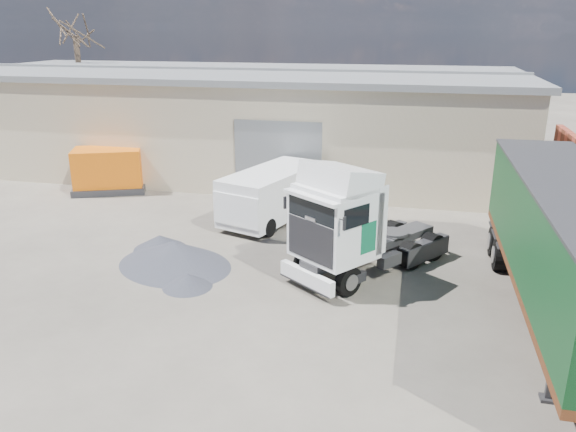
% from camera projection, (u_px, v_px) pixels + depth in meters
% --- Properties ---
extents(ground, '(120.00, 120.00, 0.00)m').
position_uv_depth(ground, '(261.00, 302.00, 16.14)').
color(ground, '#2C2A23').
rests_on(ground, ground).
extents(warehouse, '(30.60, 12.60, 5.42)m').
position_uv_depth(warehouse, '(235.00, 118.00, 31.34)').
color(warehouse, '#BEAD92').
rests_on(warehouse, ground).
extents(bare_tree, '(4.00, 4.00, 9.60)m').
position_uv_depth(bare_tree, '(74.00, 20.00, 35.94)').
color(bare_tree, '#382B21').
rests_on(bare_tree, ground).
extents(tractor_unit, '(5.02, 5.73, 3.80)m').
position_uv_depth(tractor_unit, '(351.00, 229.00, 17.35)').
color(tractor_unit, black).
rests_on(tractor_unit, ground).
extents(box_trailer, '(2.51, 11.56, 3.84)m').
position_uv_depth(box_trailer, '(566.00, 239.00, 14.44)').
color(box_trailer, '#2D2D30').
rests_on(box_trailer, ground).
extents(panel_van, '(3.55, 5.47, 2.08)m').
position_uv_depth(panel_van, '(270.00, 196.00, 22.55)').
color(panel_van, black).
rests_on(panel_van, ground).
extents(orange_skip, '(3.85, 3.19, 2.07)m').
position_uv_depth(orange_skip, '(109.00, 173.00, 26.79)').
color(orange_skip, '#2D2D30').
rests_on(orange_skip, ground).
extents(gravel_heap, '(5.43, 5.43, 0.85)m').
position_uv_depth(gravel_heap, '(173.00, 254.00, 18.56)').
color(gravel_heap, black).
rests_on(gravel_heap, ground).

